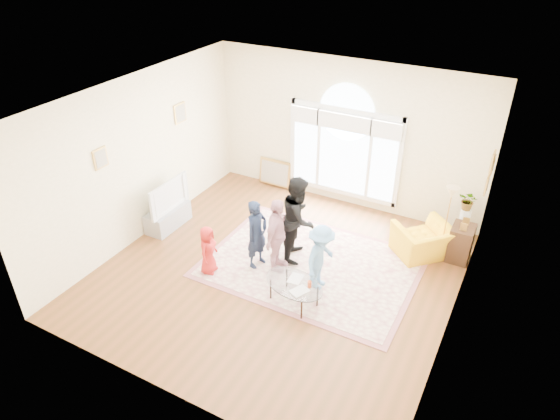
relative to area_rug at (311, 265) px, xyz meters
The scene contains 18 objects.
ground 0.66m from the area_rug, 131.71° to the right, with size 6.00×6.00×0.00m, color brown.
room_shell 2.84m from the area_rug, 100.46° to the left, with size 6.00×6.00×6.00m.
area_rug is the anchor object (origin of this frame).
rug_border 0.00m from the area_rug, 45.00° to the right, with size 3.80×2.80×0.01m, color #9B595D.
tv_console 3.20m from the area_rug, behind, with size 0.45×1.00×0.42m, color #92949A.
television 3.27m from the area_rug, behind, with size 0.17×1.12×0.64m.
coffee_table 1.15m from the area_rug, 80.46° to the right, with size 1.23×0.95×0.54m.
armchair 2.16m from the area_rug, 37.40° to the left, with size 0.98×0.86×0.64m, color yellow.
side_cabinet 2.81m from the area_rug, 32.88° to the left, with size 0.40×0.50×0.70m, color black.
floor_lamp 2.77m from the area_rug, 34.44° to the left, with size 0.29×0.29×1.51m.
plant_pedestal 3.16m from the area_rug, 43.93° to the left, with size 0.20×0.20×0.70m, color white.
potted_plant 3.26m from the area_rug, 43.93° to the left, with size 0.35×0.31×0.39m, color #33722D.
leaning_picture 3.19m from the area_rug, 131.05° to the left, with size 0.80×0.05×0.62m, color tan.
child_red 1.93m from the area_rug, 145.89° to the right, with size 0.45×0.30×0.93m, color #B11F1D.
child_navy 1.20m from the area_rug, 152.84° to the right, with size 0.48×0.32×1.32m, color #151E33.
child_black 0.92m from the area_rug, 156.79° to the left, with size 0.80×0.62×1.65m, color black.
child_pink 0.97m from the area_rug, 142.12° to the right, with size 0.84×0.35×1.43m, color #CD8E9D.
child_blue 0.89m from the area_rug, 52.03° to the right, with size 0.80×0.46×1.23m, color #5F94CB.
Camera 1 is at (3.44, -6.28, 5.67)m, focal length 32.00 mm.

